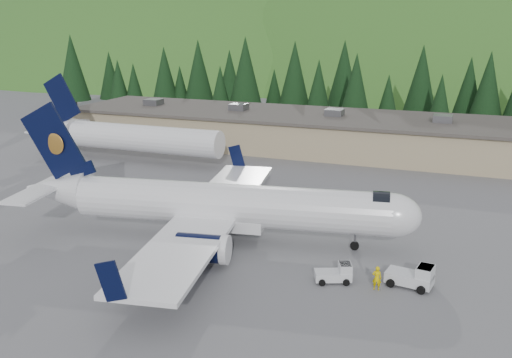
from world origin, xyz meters
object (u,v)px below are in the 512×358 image
(baggage_tug_a, at_px, (336,273))
(baggage_tug_b, at_px, (414,277))
(airliner, at_px, (220,206))
(terminal_building, at_px, (301,130))
(ramp_worker, at_px, (377,278))
(second_airliner, at_px, (126,136))

(baggage_tug_a, relative_size, baggage_tug_b, 0.85)
(airliner, bearing_deg, terminal_building, 86.57)
(baggage_tug_a, xyz_separation_m, terminal_building, (-15.37, 42.67, 1.99))
(airliner, xyz_separation_m, baggage_tug_a, (11.38, -4.50, -2.48))
(ramp_worker, bearing_deg, terminal_building, -72.01)
(baggage_tug_a, distance_m, ramp_worker, 3.01)
(baggage_tug_b, bearing_deg, ramp_worker, -140.81)
(second_airliner, xyz_separation_m, baggage_tug_a, (35.29, -26.67, -2.69))
(airliner, relative_size, ramp_worker, 19.50)
(airliner, relative_size, baggage_tug_b, 10.10)
(terminal_building, bearing_deg, baggage_tug_b, -63.44)
(second_airliner, bearing_deg, ramp_worker, -35.16)
(airliner, relative_size, second_airliner, 1.28)
(terminal_building, bearing_deg, airliner, -84.03)
(airliner, xyz_separation_m, terminal_building, (-3.99, 38.17, -0.49))
(second_airliner, height_order, ramp_worker, second_airliner)
(second_airliner, xyz_separation_m, baggage_tug_b, (40.68, -25.55, -2.54))
(airliner, distance_m, second_airliner, 32.60)
(airliner, height_order, second_airliner, airliner)
(airliner, distance_m, terminal_building, 38.38)
(second_airliner, distance_m, baggage_tug_a, 44.31)
(baggage_tug_b, xyz_separation_m, ramp_worker, (-2.41, -1.41, 0.12))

